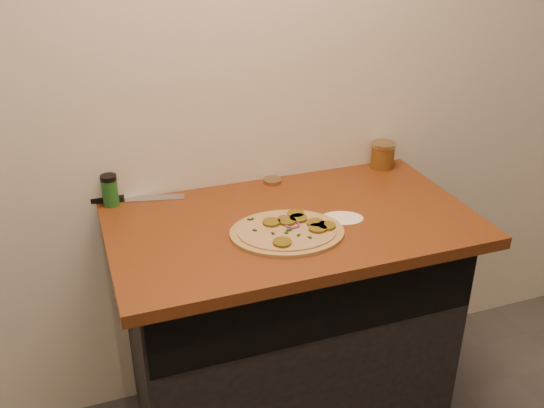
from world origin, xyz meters
name	(u,v)px	position (x,y,z in m)	size (l,w,h in m)	color
cabinet	(287,327)	(0.00, 1.45, 0.43)	(1.10, 0.60, 0.86)	black
countertop	(292,224)	(0.00, 1.42, 0.88)	(1.20, 0.70, 0.04)	brown
pizza	(289,231)	(-0.05, 1.33, 0.91)	(0.42, 0.42, 0.02)	tan
chefs_knife	(127,199)	(-0.49, 1.74, 0.91)	(0.33, 0.10, 0.02)	#B7BAC1
mason_jar_lid	(272,181)	(0.03, 1.71, 0.91)	(0.07, 0.07, 0.01)	tan
salsa_jar	(383,155)	(0.49, 1.70, 0.95)	(0.09, 0.09, 0.10)	maroon
spice_shaker	(110,190)	(-0.55, 1.72, 0.96)	(0.06, 0.06, 0.11)	#1C591E
flour_spill	(342,218)	(0.16, 1.37, 0.90)	(0.14, 0.14, 0.00)	silver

